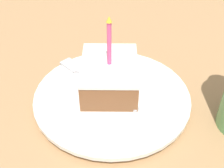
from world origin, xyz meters
TOP-DOWN VIEW (x-y plane):
  - ground_plane at (0.00, 0.00)m, footprint 2.40×2.40m
  - plate at (0.01, 0.00)m, footprint 0.28×0.28m
  - cake_slice at (0.02, -0.02)m, footprint 0.10×0.13m
  - fork at (0.05, -0.04)m, footprint 0.15×0.15m

SIDE VIEW (x-z plane):
  - ground_plane at x=0.00m, z-range -0.04..0.00m
  - plate at x=0.01m, z-range 0.00..0.02m
  - fork at x=0.05m, z-range 0.02..0.02m
  - cake_slice at x=0.02m, z-range -0.02..0.12m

